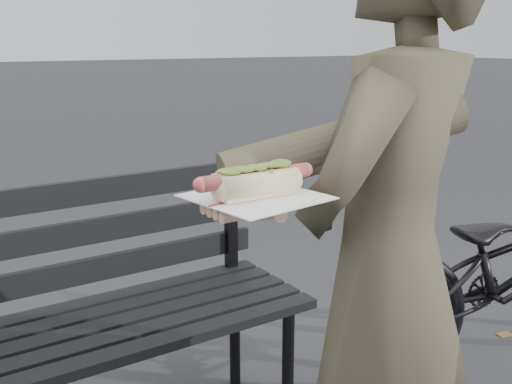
% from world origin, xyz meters
% --- Properties ---
extents(park_bench, '(1.50, 0.44, 0.88)m').
position_xyz_m(park_bench, '(-0.04, 0.94, 0.52)').
color(park_bench, black).
rests_on(park_bench, ground).
extents(person, '(0.68, 0.56, 1.60)m').
position_xyz_m(person, '(0.50, 0.14, 0.80)').
color(person, '#494731').
rests_on(person, ground).
extents(held_hotdog, '(0.63, 0.31, 0.20)m').
position_xyz_m(held_hotdog, '(0.29, 0.11, 1.09)').
color(held_hotdog, '#494731').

